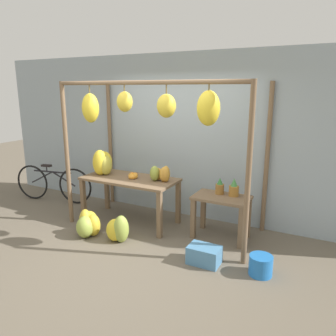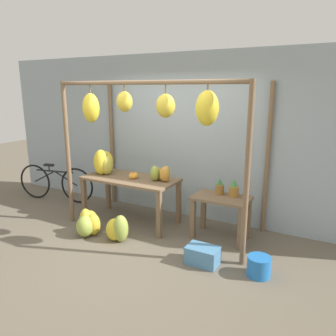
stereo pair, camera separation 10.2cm
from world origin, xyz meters
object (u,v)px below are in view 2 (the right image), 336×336
(banana_pile_ground_left, at_px, (88,223))
(blue_bucket, at_px, (259,266))
(banana_pile_on_table, at_px, (104,162))
(papaya_pile, at_px, (161,174))
(orange_pile, at_px, (133,176))
(fruit_crate_white, at_px, (203,255))
(pineapple_cluster, at_px, (228,188))
(banana_pile_ground_right, at_px, (117,229))
(parked_bicycle, at_px, (55,183))

(banana_pile_ground_left, xyz_separation_m, blue_bucket, (2.61, 0.09, -0.05))
(banana_pile_on_table, relative_size, papaya_pile, 1.35)
(orange_pile, height_order, fruit_crate_white, orange_pile)
(pineapple_cluster, relative_size, papaya_pile, 0.92)
(banana_pile_ground_right, distance_m, fruit_crate_white, 1.37)
(pineapple_cluster, relative_size, banana_pile_ground_left, 0.70)
(pineapple_cluster, xyz_separation_m, papaya_pile, (-1.06, -0.15, 0.13))
(banana_pile_ground_left, height_order, papaya_pile, papaya_pile)
(parked_bicycle, bearing_deg, banana_pile_ground_left, -28.50)
(banana_pile_ground_right, bearing_deg, papaya_pile, 69.30)
(banana_pile_ground_left, bearing_deg, banana_pile_on_table, 110.14)
(banana_pile_on_table, bearing_deg, parked_bicycle, 173.89)
(banana_pile_on_table, distance_m, orange_pile, 0.65)
(pineapple_cluster, bearing_deg, papaya_pile, -171.77)
(fruit_crate_white, xyz_separation_m, blue_bucket, (0.71, 0.06, 0.01))
(pineapple_cluster, height_order, fruit_crate_white, pineapple_cluster)
(banana_pile_on_table, relative_size, fruit_crate_white, 1.28)
(fruit_crate_white, distance_m, papaya_pile, 1.54)
(fruit_crate_white, xyz_separation_m, papaya_pile, (-1.07, 0.79, 0.77))
(orange_pile, relative_size, pineapple_cluster, 0.49)
(fruit_crate_white, relative_size, parked_bicycle, 0.25)
(orange_pile, distance_m, banana_pile_ground_right, 0.97)
(banana_pile_on_table, relative_size, blue_bucket, 1.85)
(banana_pile_ground_right, distance_m, blue_bucket, 2.08)
(pineapple_cluster, relative_size, banana_pile_ground_right, 0.78)
(fruit_crate_white, bearing_deg, blue_bucket, 5.13)
(banana_pile_ground_right, bearing_deg, parked_bicycle, 158.25)
(banana_pile_on_table, bearing_deg, pineapple_cluster, 5.50)
(orange_pile, bearing_deg, blue_bucket, -16.14)
(parked_bicycle, bearing_deg, fruit_crate_white, -13.84)
(blue_bucket, relative_size, papaya_pile, 0.73)
(fruit_crate_white, bearing_deg, banana_pile_ground_left, -179.22)
(orange_pile, xyz_separation_m, banana_pile_ground_right, (0.18, -0.72, -0.63))
(papaya_pile, bearing_deg, pineapple_cluster, 8.23)
(pineapple_cluster, bearing_deg, banana_pile_on_table, -174.50)
(blue_bucket, height_order, papaya_pile, papaya_pile)
(papaya_pile, bearing_deg, orange_pile, -171.97)
(blue_bucket, bearing_deg, fruit_crate_white, -174.87)
(banana_pile_on_table, relative_size, orange_pile, 3.00)
(orange_pile, distance_m, blue_bucket, 2.45)
(orange_pile, relative_size, banana_pile_ground_left, 0.35)
(orange_pile, distance_m, parked_bicycle, 2.07)
(banana_pile_ground_left, distance_m, banana_pile_ground_right, 0.54)
(banana_pile_on_table, bearing_deg, fruit_crate_white, -18.53)
(orange_pile, bearing_deg, banana_pile_ground_right, -75.54)
(banana_pile_on_table, xyz_separation_m, blue_bucket, (2.89, -0.67, -0.84))
(banana_pile_ground_left, bearing_deg, banana_pile_ground_right, 2.86)
(banana_pile_on_table, distance_m, parked_bicycle, 1.52)
(orange_pile, bearing_deg, fruit_crate_white, -24.82)
(fruit_crate_white, distance_m, blue_bucket, 0.71)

